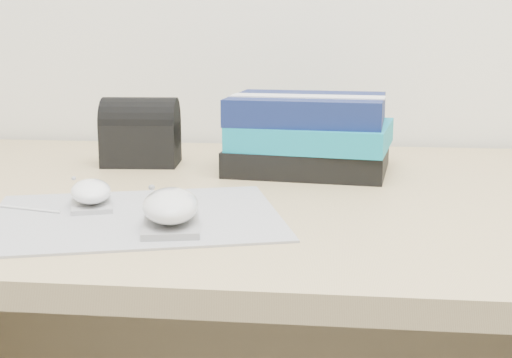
# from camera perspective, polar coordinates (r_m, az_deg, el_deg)

# --- Properties ---
(desk) EXTENTS (1.60, 0.80, 0.73)m
(desk) POSITION_cam_1_polar(r_m,az_deg,el_deg) (1.16, 3.08, -11.59)
(desk) COLOR tan
(desk) RESTS_ON ground
(mousepad) EXTENTS (0.41, 0.36, 0.00)m
(mousepad) POSITION_cam_1_polar(r_m,az_deg,el_deg) (0.89, -9.59, -3.00)
(mousepad) COLOR gray
(mousepad) RESTS_ON desk
(mouse_rear) EXTENTS (0.08, 0.10, 0.04)m
(mouse_rear) POSITION_cam_1_polar(r_m,az_deg,el_deg) (0.94, -13.07, -1.13)
(mouse_rear) COLOR #A4A4A7
(mouse_rear) RESTS_ON mousepad
(mouse_front) EXTENTS (0.09, 0.13, 0.05)m
(mouse_front) POSITION_cam_1_polar(r_m,az_deg,el_deg) (0.83, -6.83, -2.36)
(mouse_front) COLOR gray
(mouse_front) RESTS_ON mousepad
(book_stack) EXTENTS (0.27, 0.23, 0.12)m
(book_stack) POSITION_cam_1_polar(r_m,az_deg,el_deg) (1.16, 4.30, 3.62)
(book_stack) COLOR black
(book_stack) RESTS_ON desk
(pouch) EXTENTS (0.13, 0.10, 0.11)m
(pouch) POSITION_cam_1_polar(r_m,az_deg,el_deg) (1.22, -9.20, 3.71)
(pouch) COLOR black
(pouch) RESTS_ON desk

